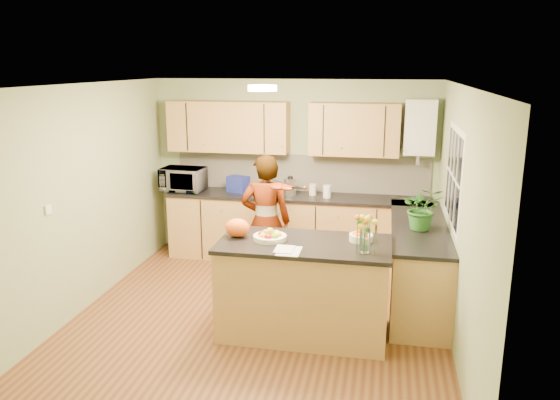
# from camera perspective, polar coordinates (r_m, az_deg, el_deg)

# --- Properties ---
(floor) EXTENTS (4.50, 4.50, 0.00)m
(floor) POSITION_cam_1_polar(r_m,az_deg,el_deg) (6.07, -2.32, -12.41)
(floor) COLOR brown
(floor) RESTS_ON ground
(ceiling) EXTENTS (4.00, 4.50, 0.02)m
(ceiling) POSITION_cam_1_polar(r_m,az_deg,el_deg) (5.44, -2.58, 11.89)
(ceiling) COLOR white
(ceiling) RESTS_ON wall_back
(wall_back) EXTENTS (4.00, 0.02, 2.50)m
(wall_back) POSITION_cam_1_polar(r_m,az_deg,el_deg) (7.78, 1.44, 3.28)
(wall_back) COLOR #9DAE7C
(wall_back) RESTS_ON floor
(wall_front) EXTENTS (4.00, 0.02, 2.50)m
(wall_front) POSITION_cam_1_polar(r_m,az_deg,el_deg) (3.60, -10.96, -10.06)
(wall_front) COLOR #9DAE7C
(wall_front) RESTS_ON floor
(wall_left) EXTENTS (0.02, 4.50, 2.50)m
(wall_left) POSITION_cam_1_polar(r_m,az_deg,el_deg) (6.39, -20.17, 0.02)
(wall_left) COLOR #9DAE7C
(wall_left) RESTS_ON floor
(wall_right) EXTENTS (0.02, 4.50, 2.50)m
(wall_right) POSITION_cam_1_polar(r_m,az_deg,el_deg) (5.52, 18.18, -1.93)
(wall_right) COLOR #9DAE7C
(wall_right) RESTS_ON floor
(back_counter) EXTENTS (3.64, 0.62, 0.94)m
(back_counter) POSITION_cam_1_polar(r_m,az_deg,el_deg) (7.66, 1.76, -2.90)
(back_counter) COLOR #A37841
(back_counter) RESTS_ON floor
(right_counter) EXTENTS (0.62, 2.24, 0.94)m
(right_counter) POSITION_cam_1_polar(r_m,az_deg,el_deg) (6.54, 14.18, -6.36)
(right_counter) COLOR #A37841
(right_counter) RESTS_ON floor
(splashback) EXTENTS (3.60, 0.02, 0.52)m
(splashback) POSITION_cam_1_polar(r_m,az_deg,el_deg) (7.76, 2.15, 2.87)
(splashback) COLOR beige
(splashback) RESTS_ON back_counter
(upper_cabinets) EXTENTS (3.20, 0.34, 0.70)m
(upper_cabinets) POSITION_cam_1_polar(r_m,az_deg,el_deg) (7.55, -0.08, 7.57)
(upper_cabinets) COLOR #A37841
(upper_cabinets) RESTS_ON wall_back
(boiler) EXTENTS (0.40, 0.30, 0.86)m
(boiler) POSITION_cam_1_polar(r_m,az_deg,el_deg) (7.43, 14.40, 7.38)
(boiler) COLOR white
(boiler) RESTS_ON wall_back
(window_right) EXTENTS (0.01, 1.30, 1.05)m
(window_right) POSITION_cam_1_polar(r_m,az_deg,el_deg) (6.03, 17.68, 2.36)
(window_right) COLOR white
(window_right) RESTS_ON wall_right
(light_switch) EXTENTS (0.02, 0.09, 0.09)m
(light_switch) POSITION_cam_1_polar(r_m,az_deg,el_deg) (5.88, -23.07, -0.91)
(light_switch) COLOR white
(light_switch) RESTS_ON wall_left
(ceiling_lamp) EXTENTS (0.30, 0.30, 0.07)m
(ceiling_lamp) POSITION_cam_1_polar(r_m,az_deg,el_deg) (5.73, -1.85, 11.62)
(ceiling_lamp) COLOR #FFEABF
(ceiling_lamp) RESTS_ON ceiling
(peninsula_island) EXTENTS (1.71, 0.88, 0.98)m
(peninsula_island) POSITION_cam_1_polar(r_m,az_deg,el_deg) (5.61, 2.50, -9.16)
(peninsula_island) COLOR #A37841
(peninsula_island) RESTS_ON floor
(fruit_dish) EXTENTS (0.34, 0.34, 0.12)m
(fruit_dish) POSITION_cam_1_polar(r_m,az_deg,el_deg) (5.49, -1.06, -3.72)
(fruit_dish) COLOR #FAE7C8
(fruit_dish) RESTS_ON peninsula_island
(orange_bowl) EXTENTS (0.24, 0.24, 0.14)m
(orange_bowl) POSITION_cam_1_polar(r_m,az_deg,el_deg) (5.52, 8.47, -3.67)
(orange_bowl) COLOR #FAE7C8
(orange_bowl) RESTS_ON peninsula_island
(flower_vase) EXTENTS (0.24, 0.24, 0.44)m
(flower_vase) POSITION_cam_1_polar(r_m,az_deg,el_deg) (5.13, 8.93, -2.33)
(flower_vase) COLOR silver
(flower_vase) RESTS_ON peninsula_island
(orange_bag) EXTENTS (0.30, 0.28, 0.19)m
(orange_bag) POSITION_cam_1_polar(r_m,az_deg,el_deg) (5.60, -4.46, -2.90)
(orange_bag) COLOR #FF6015
(orange_bag) RESTS_ON peninsula_island
(papers) EXTENTS (0.22, 0.29, 0.01)m
(papers) POSITION_cam_1_polar(r_m,az_deg,el_deg) (5.17, 0.96, -5.33)
(papers) COLOR silver
(papers) RESTS_ON peninsula_island
(violinist) EXTENTS (0.67, 0.49, 1.67)m
(violinist) POSITION_cam_1_polar(r_m,az_deg,el_deg) (6.64, -1.50, -2.29)
(violinist) COLOR tan
(violinist) RESTS_ON floor
(violin) EXTENTS (0.62, 0.53, 0.15)m
(violin) POSITION_cam_1_polar(r_m,az_deg,el_deg) (6.27, -0.18, 1.45)
(violin) COLOR #561405
(violin) RESTS_ON violinist
(microwave) EXTENTS (0.62, 0.44, 0.33)m
(microwave) POSITION_cam_1_polar(r_m,az_deg,el_deg) (7.89, -10.09, 2.15)
(microwave) COLOR white
(microwave) RESTS_ON back_counter
(blue_box) EXTENTS (0.33, 0.29, 0.22)m
(blue_box) POSITION_cam_1_polar(r_m,az_deg,el_deg) (7.72, -4.40, 1.66)
(blue_box) COLOR navy
(blue_box) RESTS_ON back_counter
(kettle) EXTENTS (0.17, 0.17, 0.31)m
(kettle) POSITION_cam_1_polar(r_m,az_deg,el_deg) (7.52, 1.08, 1.48)
(kettle) COLOR #ACACB0
(kettle) RESTS_ON back_counter
(jar_cream) EXTENTS (0.13, 0.13, 0.15)m
(jar_cream) POSITION_cam_1_polar(r_m,az_deg,el_deg) (7.54, 3.44, 1.10)
(jar_cream) COLOR #FAE7C8
(jar_cream) RESTS_ON back_counter
(jar_white) EXTENTS (0.12, 0.12, 0.17)m
(jar_white) POSITION_cam_1_polar(r_m,az_deg,el_deg) (7.41, 4.94, 0.90)
(jar_white) COLOR white
(jar_white) RESTS_ON back_counter
(potted_plant) EXTENTS (0.46, 0.41, 0.48)m
(potted_plant) POSITION_cam_1_polar(r_m,az_deg,el_deg) (6.11, 14.68, -0.84)
(potted_plant) COLOR #2A6A23
(potted_plant) RESTS_ON right_counter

